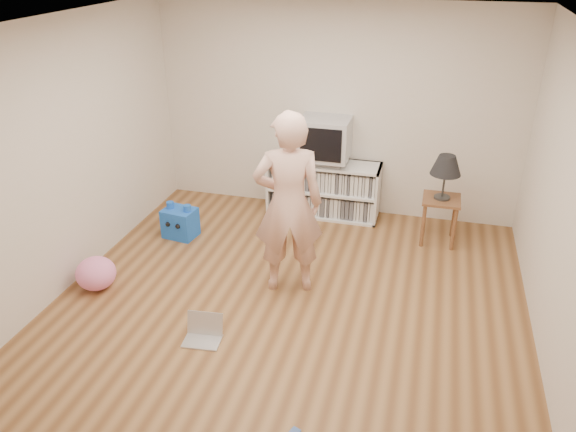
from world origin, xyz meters
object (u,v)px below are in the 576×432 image
Objects in this scene: plush_blue at (180,222)px; plush_pink at (96,273)px; side_table at (440,209)px; media_unit at (324,188)px; crt_tv at (325,138)px; dvd_deck at (324,160)px; person at (288,205)px; laptop at (204,332)px; table_lamp at (446,166)px.

plush_blue is 1.29m from plush_pink.
side_table is at bearing 29.94° from plush_pink.
media_unit is 1.85m from plush_blue.
crt_tv is at bearing -90.00° from media_unit.
media_unit is 2.33× the size of crt_tv.
person is (0.00, -1.74, 0.19)m from dvd_deck.
plush_blue is (-1.00, 1.71, 0.12)m from laptop.
crt_tv is 0.33× the size of person.
media_unit is 3.52× the size of plush_pink.
plush_blue is (-1.51, -1.03, -0.55)m from dvd_deck.
person is 4.64× the size of plush_pink.
crt_tv is at bearing -90.00° from dvd_deck.
plush_blue is at bearing -145.74° from crt_tv.
side_table reaches higher than plush_pink.
person is 1.83m from plush_blue.
table_lamp is 3.12m from plush_blue.
plush_pink is (-3.30, -1.90, -0.77)m from table_lamp.
laptop is at bearing -100.43° from media_unit.
dvd_deck is at bearing 42.33° from plush_blue.
laptop is at bearing -19.20° from plush_pink.
crt_tv reaches higher than side_table.
side_table is 1.38× the size of plush_pink.
plush_pink reaches higher than laptop.
side_table is at bearing 0.00° from table_lamp.
crt_tv reaches higher than media_unit.
plush_pink is at bearing -1.38° from person.
person reaches higher than plush_blue.
dvd_deck is 1.06× the size of plush_blue.
crt_tv is (-0.00, -0.00, 0.29)m from dvd_deck.
crt_tv is 1.73× the size of laptop.
table_lamp is at bearing 44.99° from laptop.
side_table is 0.30× the size of person.
table_lamp reaches higher than plush_blue.
dvd_deck is (0.00, -0.02, 0.39)m from media_unit.
dvd_deck is 0.29m from crt_tv.
plush_blue is (-1.52, 0.71, -0.74)m from person.
media_unit is at bearing 90.00° from crt_tv.
dvd_deck reaches higher than laptop.
laptop is 0.82× the size of plush_blue.
person reaches higher than table_lamp.
media_unit is at bearing -107.10° from person.
plush_blue is (-2.95, -0.66, -0.24)m from side_table.
crt_tv is at bearing 50.62° from plush_pink.
laptop is (-0.51, -2.74, -0.96)m from crt_tv.
table_lamp is 0.28× the size of person.
person is (-1.44, -1.37, -0.02)m from table_lamp.
side_table is 1.58× the size of laptop.
laptop is (-1.95, -2.37, -0.88)m from table_lamp.
laptop is at bearing -129.38° from table_lamp.
side_table is 3.09m from laptop.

